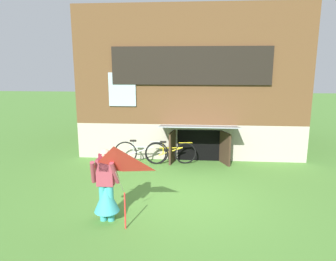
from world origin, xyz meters
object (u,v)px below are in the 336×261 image
(person, at_px, (106,191))
(bicycle_silver, at_px, (141,152))
(kite, at_px, (115,169))
(bicycle_yellow, at_px, (171,153))

(person, xyz_separation_m, bicycle_silver, (0.07, 3.79, -0.26))
(kite, xyz_separation_m, bicycle_silver, (-0.27, 4.32, -0.92))
(person, height_order, kite, kite)
(person, bearing_deg, bicycle_silver, 80.47)
(kite, bearing_deg, person, 122.61)
(kite, height_order, bicycle_yellow, kite)
(kite, height_order, bicycle_silver, kite)
(person, distance_m, bicycle_silver, 3.80)
(person, relative_size, kite, 0.93)
(person, distance_m, bicycle_yellow, 4.02)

